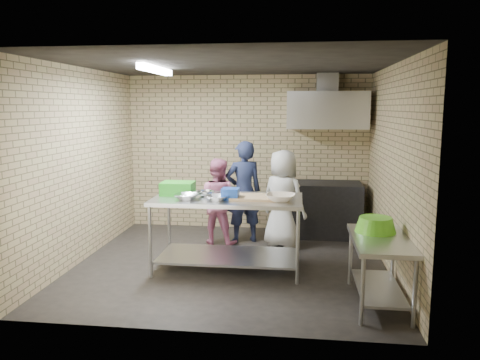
{
  "coord_description": "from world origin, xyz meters",
  "views": [
    {
      "loc": [
        0.89,
        -6.17,
        2.15
      ],
      "look_at": [
        0.1,
        0.2,
        1.15
      ],
      "focal_mm": 35.09,
      "sensor_mm": 36.0,
      "label": 1
    }
  ],
  "objects_px": {
    "side_counter": "(379,271)",
    "bottle_red": "(329,114)",
    "prep_table": "(228,233)",
    "bottle_green": "(354,115)",
    "stove": "(324,209)",
    "woman_white": "(283,199)",
    "woman_pink": "(217,201)",
    "man_navy": "(244,192)",
    "green_basin": "(376,224)",
    "green_crate": "(178,188)",
    "blue_tub": "(230,194)"
  },
  "relations": [
    {
      "from": "bottle_red",
      "to": "blue_tub",
      "type": "bearing_deg",
      "value": -122.09
    },
    {
      "from": "blue_tub",
      "to": "man_navy",
      "type": "relative_size",
      "value": 0.13
    },
    {
      "from": "prep_table",
      "to": "stove",
      "type": "distance_m",
      "value": 2.29
    },
    {
      "from": "stove",
      "to": "green_crate",
      "type": "relative_size",
      "value": 2.77
    },
    {
      "from": "bottle_green",
      "to": "woman_white",
      "type": "height_order",
      "value": "bottle_green"
    },
    {
      "from": "side_counter",
      "to": "bottle_red",
      "type": "height_order",
      "value": "bottle_red"
    },
    {
      "from": "woman_white",
      "to": "blue_tub",
      "type": "bearing_deg",
      "value": 92.69
    },
    {
      "from": "bottle_green",
      "to": "side_counter",
      "type": "bearing_deg",
      "value": -90.0
    },
    {
      "from": "side_counter",
      "to": "stove",
      "type": "height_order",
      "value": "stove"
    },
    {
      "from": "man_navy",
      "to": "bottle_green",
      "type": "bearing_deg",
      "value": -179.85
    },
    {
      "from": "green_crate",
      "to": "green_basin",
      "type": "xyz_separation_m",
      "value": [
        2.5,
        -0.78,
        -0.23
      ]
    },
    {
      "from": "man_navy",
      "to": "stove",
      "type": "bearing_deg",
      "value": 178.42
    },
    {
      "from": "bottle_red",
      "to": "bottle_green",
      "type": "distance_m",
      "value": 0.4
    },
    {
      "from": "prep_table",
      "to": "woman_white",
      "type": "relative_size",
      "value": 1.29
    },
    {
      "from": "green_basin",
      "to": "side_counter",
      "type": "bearing_deg",
      "value": -85.43
    },
    {
      "from": "prep_table",
      "to": "side_counter",
      "type": "distance_m",
      "value": 2.04
    },
    {
      "from": "side_counter",
      "to": "green_crate",
      "type": "bearing_deg",
      "value": 157.71
    },
    {
      "from": "green_crate",
      "to": "woman_pink",
      "type": "bearing_deg",
      "value": 71.14
    },
    {
      "from": "stove",
      "to": "woman_white",
      "type": "bearing_deg",
      "value": -132.58
    },
    {
      "from": "green_crate",
      "to": "bottle_green",
      "type": "distance_m",
      "value": 3.33
    },
    {
      "from": "stove",
      "to": "woman_white",
      "type": "relative_size",
      "value": 0.79
    },
    {
      "from": "side_counter",
      "to": "bottle_green",
      "type": "bearing_deg",
      "value": 90.0
    },
    {
      "from": "prep_table",
      "to": "bottle_red",
      "type": "xyz_separation_m",
      "value": [
        1.42,
        2.08,
        1.54
      ]
    },
    {
      "from": "prep_table",
      "to": "green_crate",
      "type": "xyz_separation_m",
      "value": [
        -0.7,
        0.12,
        0.57
      ]
    },
    {
      "from": "green_crate",
      "to": "blue_tub",
      "type": "bearing_deg",
      "value": -16.35
    },
    {
      "from": "bottle_green",
      "to": "prep_table",
      "type": "bearing_deg",
      "value": -131.15
    },
    {
      "from": "green_crate",
      "to": "woman_white",
      "type": "relative_size",
      "value": 0.29
    },
    {
      "from": "stove",
      "to": "bottle_red",
      "type": "height_order",
      "value": "bottle_red"
    },
    {
      "from": "prep_table",
      "to": "blue_tub",
      "type": "bearing_deg",
      "value": -63.43
    },
    {
      "from": "woman_pink",
      "to": "man_navy",
      "type": "bearing_deg",
      "value": -147.84
    },
    {
      "from": "woman_white",
      "to": "woman_pink",
      "type": "bearing_deg",
      "value": 27.6
    },
    {
      "from": "stove",
      "to": "green_crate",
      "type": "xyz_separation_m",
      "value": [
        -2.07,
        -1.72,
        0.61
      ]
    },
    {
      "from": "prep_table",
      "to": "woman_pink",
      "type": "bearing_deg",
      "value": 106.56
    },
    {
      "from": "prep_table",
      "to": "side_counter",
      "type": "relative_size",
      "value": 1.62
    },
    {
      "from": "green_crate",
      "to": "green_basin",
      "type": "height_order",
      "value": "green_crate"
    },
    {
      "from": "bottle_green",
      "to": "stove",
      "type": "bearing_deg",
      "value": -151.93
    },
    {
      "from": "side_counter",
      "to": "green_crate",
      "type": "height_order",
      "value": "green_crate"
    },
    {
      "from": "woman_white",
      "to": "man_navy",
      "type": "bearing_deg",
      "value": 11.67
    },
    {
      "from": "blue_tub",
      "to": "bottle_green",
      "type": "distance_m",
      "value": 2.97
    },
    {
      "from": "green_basin",
      "to": "woman_white",
      "type": "bearing_deg",
      "value": 122.07
    },
    {
      "from": "prep_table",
      "to": "stove",
      "type": "relative_size",
      "value": 1.62
    },
    {
      "from": "prep_table",
      "to": "bottle_green",
      "type": "bearing_deg",
      "value": 48.85
    },
    {
      "from": "woman_pink",
      "to": "woman_white",
      "type": "xyz_separation_m",
      "value": [
        1.04,
        -0.06,
        0.07
      ]
    },
    {
      "from": "side_counter",
      "to": "bottle_red",
      "type": "bearing_deg",
      "value": 97.62
    },
    {
      "from": "green_crate",
      "to": "bottle_green",
      "type": "relative_size",
      "value": 2.89
    },
    {
      "from": "bottle_green",
      "to": "woman_pink",
      "type": "height_order",
      "value": "bottle_green"
    },
    {
      "from": "stove",
      "to": "woman_white",
      "type": "distance_m",
      "value": 1.04
    },
    {
      "from": "prep_table",
      "to": "woman_pink",
      "type": "height_order",
      "value": "woman_pink"
    },
    {
      "from": "prep_table",
      "to": "bottle_red",
      "type": "bearing_deg",
      "value": 55.73
    },
    {
      "from": "prep_table",
      "to": "stove",
      "type": "height_order",
      "value": "prep_table"
    }
  ]
}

